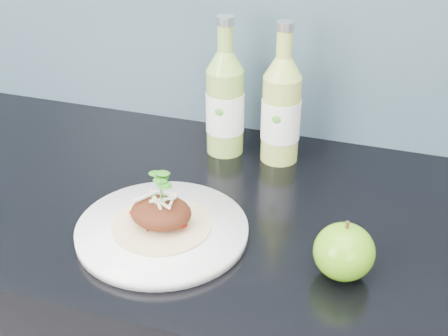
{
  "coord_description": "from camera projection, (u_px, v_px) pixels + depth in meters",
  "views": [
    {
      "loc": [
        0.22,
        0.88,
        1.47
      ],
      "look_at": [
        -0.03,
        1.65,
        1.0
      ],
      "focal_mm": 50.0,
      "sensor_mm": 36.0,
      "label": 1
    }
  ],
  "objects": [
    {
      "name": "cider_bottle_right",
      "position": [
        281.0,
        110.0,
        1.12
      ],
      "size": [
        0.09,
        0.09,
        0.26
      ],
      "rotation": [
        0.0,
        0.0,
        0.36
      ],
      "color": "#A7BF4F",
      "rests_on": "kitchen_counter"
    },
    {
      "name": "dinner_plate",
      "position": [
        162.0,
        231.0,
        0.95
      ],
      "size": [
        0.35,
        0.35,
        0.02
      ],
      "color": "white",
      "rests_on": "kitchen_counter"
    },
    {
      "name": "pork_taco",
      "position": [
        161.0,
        211.0,
        0.93
      ],
      "size": [
        0.15,
        0.15,
        0.1
      ],
      "color": "tan",
      "rests_on": "dinner_plate"
    },
    {
      "name": "cider_bottle_left",
      "position": [
        225.0,
        103.0,
        1.14
      ],
      "size": [
        0.09,
        0.09,
        0.26
      ],
      "rotation": [
        0.0,
        0.0,
        0.35
      ],
      "color": "#88AF49",
      "rests_on": "kitchen_counter"
    },
    {
      "name": "green_apple",
      "position": [
        344.0,
        252.0,
        0.86
      ],
      "size": [
        0.1,
        0.1,
        0.09
      ],
      "rotation": [
        0.0,
        0.0,
        -0.18
      ],
      "color": "#3B9910",
      "rests_on": "kitchen_counter"
    }
  ]
}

